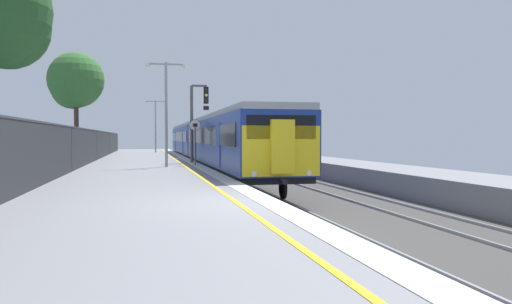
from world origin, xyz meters
The scene contains 7 objects.
ground centered at (2.64, 0.00, -0.61)m, with size 17.40×110.00×1.21m.
commuter_train_at_platform centered at (2.10, 25.35, 1.27)m, with size 2.83×41.11×3.81m.
signal_gantry centered at (0.64, 18.54, 2.88)m, with size 1.10×0.24×4.59m.
speed_limit_sign centered at (0.25, 15.51, 1.56)m, with size 0.59×0.08×2.43m.
platform_lamp_mid centered at (-1.29, 14.53, 3.13)m, with size 2.00×0.20×5.26m.
platform_lamp_far centered at (-1.29, 40.00, 3.10)m, with size 2.00×0.20×5.20m.
background_tree_centre centered at (-6.64, 22.25, 4.93)m, with size 3.47×3.61×6.82m.
Camera 1 is at (-2.36, -11.00, 1.46)m, focal length 35.07 mm.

